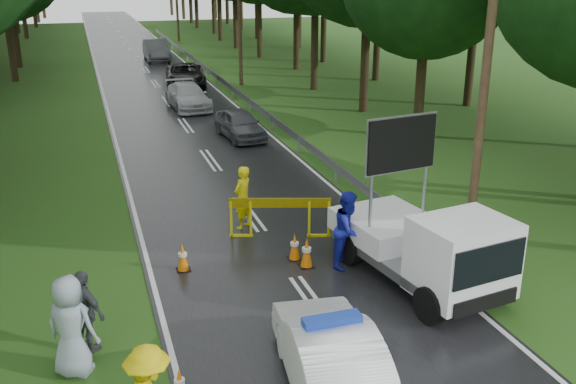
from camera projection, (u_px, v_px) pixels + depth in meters
name	position (u px, v px, depth m)	size (l,w,h in m)	color
ground	(316.00, 307.00, 14.36)	(160.00, 160.00, 0.00)	#234413
road	(155.00, 84.00, 41.26)	(7.00, 140.00, 0.02)	black
guardrail	(213.00, 73.00, 41.85)	(0.12, 60.06, 0.70)	gray
utility_pole_near	(487.00, 57.00, 15.96)	(1.40, 0.24, 10.00)	#41281E
utility_pole_mid	(239.00, 2.00, 39.28)	(1.40, 0.24, 10.00)	#41281E
police_sedan	(331.00, 358.00, 11.30)	(1.99, 4.36, 1.53)	white
work_truck	(427.00, 246.00, 14.95)	(2.82, 5.10, 3.86)	gray
barrier	(280.00, 208.00, 17.76)	(2.71, 0.92, 1.17)	#D5CF0B
officer	(243.00, 198.00, 18.41)	(0.68, 0.45, 1.87)	yellow
civilian	(349.00, 229.00, 16.04)	(0.97, 0.75, 1.99)	#1A20A9
bystander_mid	(85.00, 312.00, 12.47)	(1.01, 0.42, 1.73)	#3A3E41
bystander_right	(71.00, 327.00, 11.72)	(0.98, 0.64, 2.00)	#8B98A7
queue_car_first	(240.00, 124.00, 28.17)	(1.50, 3.72, 1.27)	#47494F
queue_car_second	(188.00, 96.00, 34.03)	(1.83, 4.51, 1.31)	#AEB2B7
queue_car_third	(185.00, 75.00, 40.06)	(2.35, 5.10, 1.42)	black
queue_car_fourth	(156.00, 50.00, 51.17)	(1.74, 4.98, 1.64)	#414348
cone_center	(307.00, 253.00, 16.16)	(0.38, 0.38, 0.80)	black
cone_far	(295.00, 247.00, 16.57)	(0.35, 0.35, 0.74)	black
cone_left_mid	(183.00, 258.00, 15.97)	(0.35, 0.35, 0.74)	black
cone_right	(374.00, 211.00, 19.08)	(0.32, 0.32, 0.68)	black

